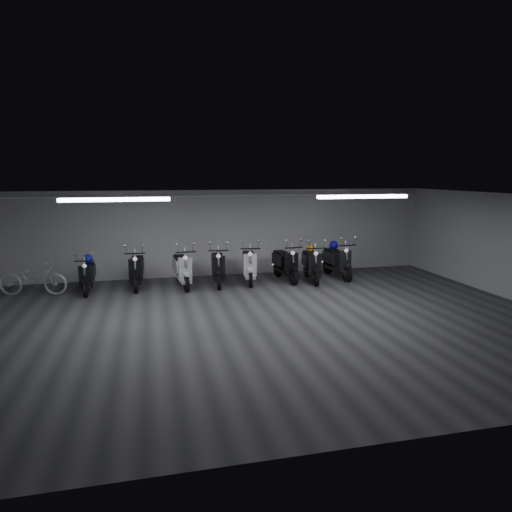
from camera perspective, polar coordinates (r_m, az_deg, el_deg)
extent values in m
cube|color=#333336|center=(10.46, 0.04, -8.21)|extent=(14.00, 10.00, 0.01)
cube|color=gray|center=(9.93, 0.04, 7.36)|extent=(14.00, 10.00, 0.01)
cube|color=#AAAAAD|center=(14.96, -4.35, 2.89)|extent=(14.00, 0.01, 2.80)
cube|color=#AAAAAD|center=(5.51, 12.23, -10.20)|extent=(14.00, 0.01, 2.80)
cube|color=white|center=(10.70, -17.21, 6.76)|extent=(2.40, 0.18, 0.08)
cube|color=white|center=(11.90, 13.22, 7.25)|extent=(2.40, 0.18, 0.08)
cylinder|color=white|center=(14.77, -4.37, 7.55)|extent=(13.60, 0.05, 0.05)
imported|color=silver|center=(13.90, -26.20, -2.08)|extent=(1.92, 0.98, 1.18)
sphere|color=#0C158E|center=(13.81, -20.33, -0.37)|extent=(0.28, 0.28, 0.28)
sphere|color=#B86A0A|center=(14.41, 6.79, 0.98)|extent=(0.25, 0.25, 0.25)
sphere|color=#0E0C87|center=(14.99, 9.71, 1.36)|extent=(0.29, 0.29, 0.29)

